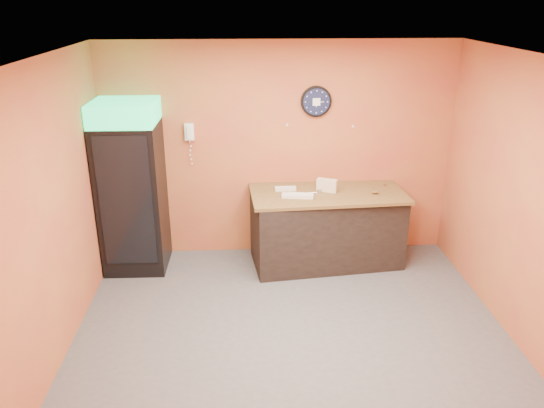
{
  "coord_description": "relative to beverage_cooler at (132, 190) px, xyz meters",
  "views": [
    {
      "loc": [
        -0.47,
        -4.62,
        3.3
      ],
      "look_at": [
        -0.17,
        0.6,
        1.22
      ],
      "focal_mm": 35.0,
      "sensor_mm": 36.0,
      "label": 1
    }
  ],
  "objects": [
    {
      "name": "wall_phone",
      "position": [
        0.71,
        0.34,
        0.64
      ],
      "size": [
        0.12,
        0.1,
        0.21
      ],
      "color": "white",
      "rests_on": "back_wall"
    },
    {
      "name": "wrapped_sandwich_right",
      "position": [
        1.91,
        0.09,
        -0.05
      ],
      "size": [
        0.27,
        0.11,
        0.04
      ],
      "primitive_type": "cube",
      "rotation": [
        0.0,
        0.0,
        0.0
      ],
      "color": "silver",
      "rests_on": "butcher_paper"
    },
    {
      "name": "sub_roll_stack",
      "position": [
        2.43,
        0.01,
        0.01
      ],
      "size": [
        0.27,
        0.18,
        0.16
      ],
      "rotation": [
        0.0,
        0.0,
        -0.42
      ],
      "color": "beige",
      "rests_on": "butcher_paper"
    },
    {
      "name": "left_wall",
      "position": [
        -0.4,
        -1.6,
        0.35
      ],
      "size": [
        0.02,
        4.0,
        2.8
      ],
      "primitive_type": "cube",
      "color": "#B47032",
      "rests_on": "floor"
    },
    {
      "name": "wall_clock",
      "position": [
        2.31,
        0.37,
        1.0
      ],
      "size": [
        0.39,
        0.06,
        0.39
      ],
      "color": "black",
      "rests_on": "back_wall"
    },
    {
      "name": "kitchen_tool",
      "position": [
        2.32,
        -0.06,
        -0.04
      ],
      "size": [
        0.06,
        0.06,
        0.06
      ],
      "primitive_type": "cylinder",
      "color": "silver",
      "rests_on": "butcher_paper"
    },
    {
      "name": "prep_counter",
      "position": [
        2.44,
        -0.02,
        -0.58
      ],
      "size": [
        1.96,
        1.05,
        0.94
      ],
      "primitive_type": "cube",
      "rotation": [
        0.0,
        0.0,
        0.12
      ],
      "color": "black",
      "rests_on": "floor"
    },
    {
      "name": "back_wall",
      "position": [
        1.85,
        0.4,
        0.35
      ],
      "size": [
        4.5,
        0.02,
        2.8
      ],
      "primitive_type": "cube",
      "color": "#B47032",
      "rests_on": "floor"
    },
    {
      "name": "right_wall",
      "position": [
        4.1,
        -1.6,
        0.35
      ],
      "size": [
        0.02,
        4.0,
        2.8
      ],
      "primitive_type": "cube",
      "color": "#B47032",
      "rests_on": "floor"
    },
    {
      "name": "ceiling",
      "position": [
        1.85,
        -1.6,
        1.75
      ],
      "size": [
        4.5,
        4.0,
        0.02
      ],
      "primitive_type": "cube",
      "color": "white",
      "rests_on": "back_wall"
    },
    {
      "name": "butcher_paper",
      "position": [
        2.44,
        -0.02,
        -0.09
      ],
      "size": [
        1.99,
        1.04,
        0.04
      ],
      "primitive_type": "cube",
      "rotation": [
        0.0,
        0.0,
        0.06
      ],
      "color": "brown",
      "rests_on": "prep_counter"
    },
    {
      "name": "wrapped_sandwich_mid",
      "position": [
        2.08,
        -0.18,
        -0.05
      ],
      "size": [
        0.32,
        0.16,
        0.04
      ],
      "primitive_type": "cube",
      "rotation": [
        0.0,
        0.0,
        -0.14
      ],
      "color": "silver",
      "rests_on": "butcher_paper"
    },
    {
      "name": "beverage_cooler",
      "position": [
        0.0,
        0.0,
        0.0
      ],
      "size": [
        0.76,
        0.78,
        2.14
      ],
      "rotation": [
        0.0,
        0.0,
        -0.02
      ],
      "color": "black",
      "rests_on": "floor"
    },
    {
      "name": "floor",
      "position": [
        1.85,
        -1.6,
        -1.05
      ],
      "size": [
        4.5,
        4.5,
        0.0
      ],
      "primitive_type": "plane",
      "color": "#47474C",
      "rests_on": "ground"
    },
    {
      "name": "wrapped_sandwich_left",
      "position": [
        1.99,
        -0.17,
        -0.05
      ],
      "size": [
        0.3,
        0.16,
        0.04
      ],
      "primitive_type": "cube",
      "rotation": [
        0.0,
        0.0,
        -0.18
      ],
      "color": "silver",
      "rests_on": "butcher_paper"
    }
  ]
}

